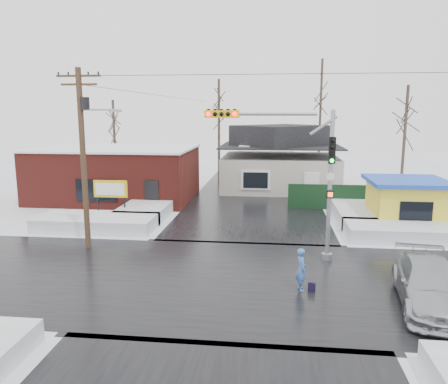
# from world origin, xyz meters

# --- Properties ---
(ground) EXTENTS (120.00, 120.00, 0.00)m
(ground) POSITION_xyz_m (0.00, 0.00, 0.00)
(ground) COLOR white
(ground) RESTS_ON ground
(road_ns) EXTENTS (10.00, 120.00, 0.02)m
(road_ns) POSITION_xyz_m (0.00, 0.00, 0.01)
(road_ns) COLOR black
(road_ns) RESTS_ON ground
(road_ew) EXTENTS (120.00, 10.00, 0.02)m
(road_ew) POSITION_xyz_m (0.00, 0.00, 0.01)
(road_ew) COLOR black
(road_ew) RESTS_ON ground
(snowbank_nw) EXTENTS (7.00, 3.00, 0.80)m
(snowbank_nw) POSITION_xyz_m (-9.00, 7.00, 0.40)
(snowbank_nw) COLOR white
(snowbank_nw) RESTS_ON ground
(snowbank_ne) EXTENTS (7.00, 3.00, 0.80)m
(snowbank_ne) POSITION_xyz_m (9.00, 7.00, 0.40)
(snowbank_ne) COLOR white
(snowbank_ne) RESTS_ON ground
(snowbank_nside_w) EXTENTS (3.00, 8.00, 0.80)m
(snowbank_nside_w) POSITION_xyz_m (-7.00, 12.00, 0.40)
(snowbank_nside_w) COLOR white
(snowbank_nside_w) RESTS_ON ground
(snowbank_nside_e) EXTENTS (3.00, 8.00, 0.80)m
(snowbank_nside_e) POSITION_xyz_m (7.00, 12.00, 0.40)
(snowbank_nside_e) COLOR white
(snowbank_nside_e) RESTS_ON ground
(traffic_signal) EXTENTS (6.05, 0.68, 7.00)m
(traffic_signal) POSITION_xyz_m (2.43, 2.97, 4.54)
(traffic_signal) COLOR gray
(traffic_signal) RESTS_ON ground
(utility_pole) EXTENTS (3.15, 0.44, 9.00)m
(utility_pole) POSITION_xyz_m (-7.93, 3.50, 5.11)
(utility_pole) COLOR #382619
(utility_pole) RESTS_ON ground
(brick_building) EXTENTS (12.20, 8.20, 4.12)m
(brick_building) POSITION_xyz_m (-11.00, 15.99, 2.08)
(brick_building) COLOR maroon
(brick_building) RESTS_ON ground
(marquee_sign) EXTENTS (2.20, 0.21, 2.55)m
(marquee_sign) POSITION_xyz_m (-9.00, 9.49, 1.92)
(marquee_sign) COLOR black
(marquee_sign) RESTS_ON ground
(house) EXTENTS (10.40, 8.40, 5.76)m
(house) POSITION_xyz_m (2.00, 22.00, 2.62)
(house) COLOR beige
(house) RESTS_ON ground
(kiosk) EXTENTS (4.60, 4.60, 2.88)m
(kiosk) POSITION_xyz_m (9.50, 9.99, 1.46)
(kiosk) COLOR yellow
(kiosk) RESTS_ON ground
(fence) EXTENTS (8.00, 0.12, 1.80)m
(fence) POSITION_xyz_m (6.50, 14.00, 0.90)
(fence) COLOR black
(fence) RESTS_ON ground
(tree_far_left) EXTENTS (3.00, 3.00, 10.00)m
(tree_far_left) POSITION_xyz_m (-4.00, 26.00, 7.95)
(tree_far_left) COLOR #332821
(tree_far_left) RESTS_ON ground
(tree_far_mid) EXTENTS (3.00, 3.00, 12.00)m
(tree_far_mid) POSITION_xyz_m (6.00, 28.00, 9.54)
(tree_far_mid) COLOR #332821
(tree_far_mid) RESTS_ON ground
(tree_far_right) EXTENTS (3.00, 3.00, 9.00)m
(tree_far_right) POSITION_xyz_m (12.00, 20.00, 7.16)
(tree_far_right) COLOR #332821
(tree_far_right) RESTS_ON ground
(tree_far_west) EXTENTS (3.00, 3.00, 8.00)m
(tree_far_west) POSITION_xyz_m (-14.00, 24.00, 6.36)
(tree_far_west) COLOR #332821
(tree_far_west) RESTS_ON ground
(pedestrian) EXTENTS (0.52, 0.69, 1.70)m
(pedestrian) POSITION_xyz_m (2.56, -0.79, 0.85)
(pedestrian) COLOR #426CB9
(pedestrian) RESTS_ON ground
(car) EXTENTS (2.94, 5.67, 1.57)m
(car) POSITION_xyz_m (7.08, -1.69, 0.78)
(car) COLOR #AFB0B7
(car) RESTS_ON ground
(shopping_bag) EXTENTS (0.30, 0.18, 0.35)m
(shopping_bag) POSITION_xyz_m (2.97, -0.89, 0.17)
(shopping_bag) COLOR black
(shopping_bag) RESTS_ON ground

